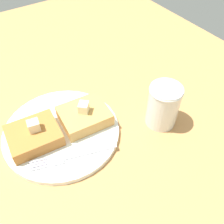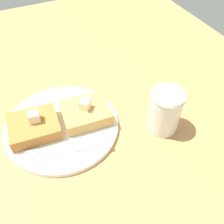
# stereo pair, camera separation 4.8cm
# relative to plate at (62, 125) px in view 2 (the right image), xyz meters

# --- Properties ---
(table_surface) EXTENTS (1.14, 1.14, 0.03)m
(table_surface) POSITION_rel_plate_xyz_m (0.01, -0.03, -0.02)
(table_surface) COLOR #B7804A
(table_surface) RESTS_ON ground
(plate) EXTENTS (0.23, 0.23, 0.01)m
(plate) POSITION_rel_plate_xyz_m (0.00, 0.00, 0.00)
(plate) COLOR white
(plate) RESTS_ON table_surface
(toast_slice_left) EXTENTS (0.10, 0.09, 0.03)m
(toast_slice_left) POSITION_rel_plate_xyz_m (-0.05, 0.00, 0.02)
(toast_slice_left) COLOR tan
(toast_slice_left) RESTS_ON plate
(toast_slice_middle) EXTENTS (0.10, 0.09, 0.03)m
(toast_slice_middle) POSITION_rel_plate_xyz_m (0.05, -0.00, 0.02)
(toast_slice_middle) COLOR #AD6E30
(toast_slice_middle) RESTS_ON plate
(butter_pat_primary) EXTENTS (0.03, 0.03, 0.02)m
(butter_pat_primary) POSITION_rel_plate_xyz_m (-0.05, 0.00, 0.04)
(butter_pat_primary) COLOR beige
(butter_pat_primary) RESTS_ON toast_slice_left
(butter_pat_secondary) EXTENTS (0.02, 0.02, 0.02)m
(butter_pat_secondary) POSITION_rel_plate_xyz_m (0.05, -0.01, 0.04)
(butter_pat_secondary) COLOR beige
(butter_pat_secondary) RESTS_ON toast_slice_middle
(fork) EXTENTS (0.16, 0.06, 0.00)m
(fork) POSITION_rel_plate_xyz_m (0.02, 0.07, 0.01)
(fork) COLOR silver
(fork) RESTS_ON plate
(syrup_jar) EXTENTS (0.07, 0.07, 0.09)m
(syrup_jar) POSITION_rel_plate_xyz_m (-0.19, 0.09, 0.04)
(syrup_jar) COLOR #5D2B0E
(syrup_jar) RESTS_ON table_surface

